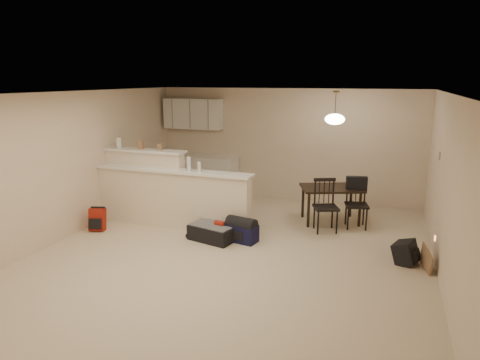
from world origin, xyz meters
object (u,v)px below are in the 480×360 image
at_px(dining_table, 331,191).
at_px(black_daypack, 405,252).
at_px(dining_chair_far, 357,204).
at_px(dining_chair_near, 326,206).
at_px(pendant_lamp, 335,119).
at_px(red_backpack, 97,219).
at_px(suitcase, 213,232).
at_px(navy_duffel, 241,233).

xyz_separation_m(dining_table, black_daypack, (1.34, -1.54, -0.45)).
height_order(dining_table, dining_chair_far, dining_chair_far).
xyz_separation_m(dining_table, dining_chair_near, (-0.01, -0.57, -0.13)).
bearing_deg(dining_chair_near, pendant_lamp, 66.67).
bearing_deg(red_backpack, black_daypack, -11.93).
distance_m(pendant_lamp, suitcase, 3.03).
bearing_deg(dining_chair_near, dining_table, 66.67).
relative_size(pendant_lamp, suitcase, 0.80).
height_order(dining_chair_far, suitcase, dining_chair_far).
distance_m(suitcase, navy_duffel, 0.49).
relative_size(dining_chair_far, suitcase, 1.19).
bearing_deg(red_backpack, suitcase, -8.69).
bearing_deg(red_backpack, navy_duffel, -8.07).
distance_m(dining_chair_near, suitcase, 2.08).
xyz_separation_m(suitcase, red_backpack, (-2.18, -0.28, 0.07)).
bearing_deg(pendant_lamp, dining_chair_near, -90.76).
distance_m(pendant_lamp, black_daypack, 2.74).
relative_size(pendant_lamp, dining_chair_near, 0.65).
bearing_deg(navy_duffel, red_backpack, -160.70).
bearing_deg(red_backpack, dining_chair_far, 5.40).
distance_m(red_backpack, black_daypack, 5.29).
xyz_separation_m(suitcase, black_daypack, (3.10, 0.09, 0.03)).
xyz_separation_m(pendant_lamp, black_daypack, (1.34, -1.54, -1.83)).
distance_m(dining_chair_far, suitcase, 2.71).
height_order(pendant_lamp, suitcase, pendant_lamp).
bearing_deg(navy_duffel, suitcase, -157.90).
bearing_deg(dining_chair_far, dining_chair_near, -155.59).
height_order(pendant_lamp, black_daypack, pendant_lamp).
bearing_deg(black_daypack, dining_chair_near, 73.43).
xyz_separation_m(dining_chair_far, red_backpack, (-4.43, -1.73, -0.25)).
bearing_deg(navy_duffel, black_daypack, 11.46).
bearing_deg(red_backpack, dining_chair_near, 2.89).
relative_size(dining_chair_far, black_daypack, 2.48).
bearing_deg(suitcase, navy_duffel, 23.92).
distance_m(red_backpack, navy_duffel, 2.68).
relative_size(dining_table, red_backpack, 3.18).
xyz_separation_m(dining_chair_near, navy_duffel, (-1.27, -0.97, -0.33)).
xyz_separation_m(navy_duffel, black_daypack, (2.61, 0.00, 0.02)).
xyz_separation_m(pendant_lamp, navy_duffel, (-1.28, -1.54, -1.84)).
height_order(red_backpack, navy_duffel, red_backpack).
bearing_deg(dining_table, dining_chair_far, -40.89).
bearing_deg(navy_duffel, dining_table, 61.76).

